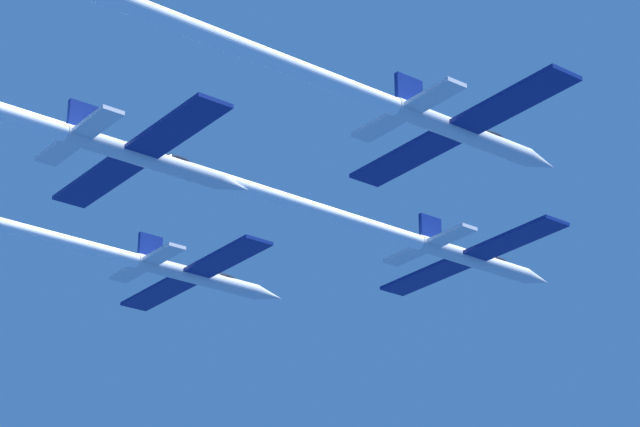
% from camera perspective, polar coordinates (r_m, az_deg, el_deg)
% --- Properties ---
extents(jet_lead, '(15.97, 59.84, 2.65)m').
position_cam_1_polar(jet_lead, '(78.48, -3.18, 1.10)').
color(jet_lead, silver).
extents(jet_right_wing, '(15.97, 53.88, 2.65)m').
position_cam_1_polar(jet_right_wing, '(63.82, -4.28, 7.46)').
color(jet_right_wing, silver).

